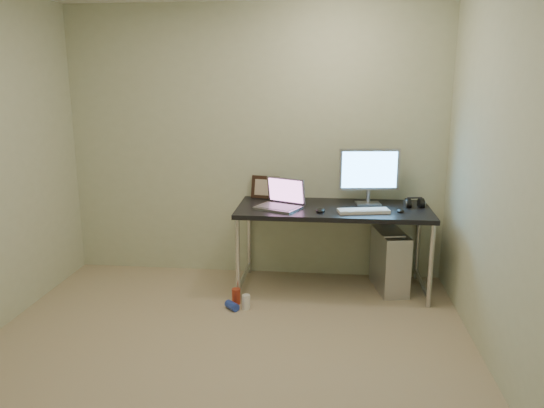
% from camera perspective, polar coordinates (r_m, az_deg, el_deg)
% --- Properties ---
extents(floor, '(3.50, 3.50, 0.00)m').
position_cam_1_polar(floor, '(3.68, -5.61, -16.74)').
color(floor, tan).
rests_on(floor, ground).
extents(wall_back, '(3.50, 0.02, 2.50)m').
position_cam_1_polar(wall_back, '(4.94, -1.88, 6.50)').
color(wall_back, beige).
rests_on(wall_back, ground).
extents(wall_right, '(0.02, 3.50, 2.50)m').
position_cam_1_polar(wall_right, '(3.34, 24.69, 1.96)').
color(wall_right, beige).
rests_on(wall_right, ground).
extents(desk, '(1.67, 0.73, 0.75)m').
position_cam_1_polar(desk, '(4.65, 6.60, -1.26)').
color(desk, black).
rests_on(desk, ground).
extents(tower_computer, '(0.31, 0.54, 0.56)m').
position_cam_1_polar(tower_computer, '(4.83, 12.55, -5.98)').
color(tower_computer, '#B9B9BE').
rests_on(tower_computer, ground).
extents(cable_a, '(0.01, 0.16, 0.69)m').
position_cam_1_polar(cable_a, '(5.05, 11.72, -3.50)').
color(cable_a, black).
rests_on(cable_a, ground).
extents(cable_b, '(0.02, 0.11, 0.71)m').
position_cam_1_polar(cable_b, '(5.05, 12.75, -3.80)').
color(cable_b, black).
rests_on(cable_b, ground).
extents(can_red, '(0.08, 0.08, 0.13)m').
position_cam_1_polar(can_red, '(4.51, -3.87, -9.86)').
color(can_red, '#B63820').
rests_on(can_red, ground).
extents(can_white, '(0.07, 0.07, 0.12)m').
position_cam_1_polar(can_white, '(4.41, -2.81, -10.47)').
color(can_white, white).
rests_on(can_white, ground).
extents(can_blue, '(0.13, 0.13, 0.07)m').
position_cam_1_polar(can_blue, '(4.41, -4.32, -10.85)').
color(can_blue, '#273FB3').
rests_on(can_blue, ground).
extents(laptop, '(0.45, 0.42, 0.25)m').
position_cam_1_polar(laptop, '(4.58, 0.98, 0.33)').
color(laptop, '#A0A0A7').
rests_on(laptop, desk).
extents(monitor, '(0.53, 0.18, 0.50)m').
position_cam_1_polar(monitor, '(4.73, 10.42, 3.39)').
color(monitor, '#A0A0A7').
rests_on(monitor, desk).
extents(keyboard, '(0.44, 0.22, 0.03)m').
position_cam_1_polar(keyboard, '(4.49, 9.82, -0.73)').
color(keyboard, white).
rests_on(keyboard, desk).
extents(mouse_right, '(0.07, 0.10, 0.03)m').
position_cam_1_polar(mouse_right, '(4.56, 13.64, -0.64)').
color(mouse_right, black).
rests_on(mouse_right, desk).
extents(mouse_left, '(0.08, 0.12, 0.04)m').
position_cam_1_polar(mouse_left, '(4.46, 5.21, -0.58)').
color(mouse_left, black).
rests_on(mouse_left, desk).
extents(headphones, '(0.18, 0.10, 0.11)m').
position_cam_1_polar(headphones, '(4.77, 15.07, 0.04)').
color(headphones, black).
rests_on(headphones, desk).
extents(picture_frame, '(0.27, 0.13, 0.21)m').
position_cam_1_polar(picture_frame, '(4.92, -0.74, 1.82)').
color(picture_frame, black).
rests_on(picture_frame, desk).
extents(webcam, '(0.05, 0.03, 0.13)m').
position_cam_1_polar(webcam, '(4.85, 1.26, 1.53)').
color(webcam, silver).
rests_on(webcam, desk).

